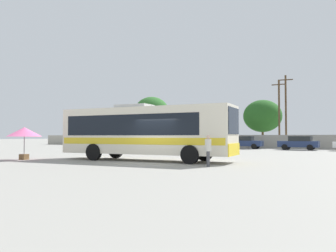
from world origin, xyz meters
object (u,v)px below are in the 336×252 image
at_px(parked_car_third_dark_blue, 299,143).
at_px(coach_bus_cream_yellow, 144,130).
at_px(utility_pole_far, 279,112).
at_px(vendor_umbrella_near_gate_pink, 24,132).
at_px(parked_car_leftmost_maroon, 197,142).
at_px(roadside_tree_left, 152,111).
at_px(parked_car_second_dark_blue, 245,142).
at_px(roadside_tree_midleft, 215,116).
at_px(attendant_by_bus_door, 208,149).
at_px(utility_pole_near, 286,110).
at_px(roadside_tree_midright, 263,116).

bearing_deg(parked_car_third_dark_blue, coach_bus_cream_yellow, -105.31).
bearing_deg(coach_bus_cream_yellow, utility_pole_far, 83.87).
distance_m(vendor_umbrella_near_gate_pink, parked_car_third_dark_blue, 28.07).
bearing_deg(parked_car_leftmost_maroon, roadside_tree_left, 151.56).
relative_size(vendor_umbrella_near_gate_pink, parked_car_second_dark_blue, 0.52).
relative_size(vendor_umbrella_near_gate_pink, roadside_tree_midleft, 0.35).
height_order(coach_bus_cream_yellow, roadside_tree_left, roadside_tree_left).
bearing_deg(roadside_tree_left, parked_car_leftmost_maroon, -28.44).
relative_size(coach_bus_cream_yellow, attendant_by_bus_door, 7.14).
height_order(utility_pole_near, roadside_tree_midleft, utility_pole_near).
height_order(parked_car_leftmost_maroon, parked_car_second_dark_blue, parked_car_leftmost_maroon).
relative_size(utility_pole_far, roadside_tree_midright, 1.29).
bearing_deg(attendant_by_bus_door, coach_bus_cream_yellow, 160.88).
bearing_deg(roadside_tree_midleft, roadside_tree_left, -168.43).
bearing_deg(vendor_umbrella_near_gate_pink, parked_car_third_dark_blue, 62.31).
relative_size(parked_car_second_dark_blue, roadside_tree_midleft, 0.67).
bearing_deg(vendor_umbrella_near_gate_pink, roadside_tree_midleft, 89.98).
height_order(parked_car_third_dark_blue, roadside_tree_left, roadside_tree_left).
xyz_separation_m(parked_car_third_dark_blue, utility_pole_far, (-3.06, 4.92, 3.76)).
relative_size(coach_bus_cream_yellow, parked_car_leftmost_maroon, 2.46).
bearing_deg(utility_pole_far, roadside_tree_midright, 124.47).
bearing_deg(attendant_by_bus_door, parked_car_third_dark_blue, 87.96).
height_order(attendant_by_bus_door, utility_pole_far, utility_pole_far).
distance_m(attendant_by_bus_door, vendor_umbrella_near_gate_pink, 12.33).
xyz_separation_m(vendor_umbrella_near_gate_pink, utility_pole_near, (10.66, 30.56, 3.14)).
relative_size(coach_bus_cream_yellow, roadside_tree_midleft, 1.81).
bearing_deg(attendant_by_bus_door, roadside_tree_midright, 99.52).
relative_size(vendor_umbrella_near_gate_pink, roadside_tree_midright, 0.32).
relative_size(parked_car_third_dark_blue, roadside_tree_midleft, 0.67).
xyz_separation_m(coach_bus_cream_yellow, parked_car_second_dark_blue, (-0.39, 22.24, -1.08)).
xyz_separation_m(utility_pole_near, utility_pole_far, (-0.68, -0.80, -0.34)).
height_order(vendor_umbrella_near_gate_pink, roadside_tree_left, roadside_tree_left).
bearing_deg(utility_pole_near, parked_car_leftmost_maroon, -150.69).
bearing_deg(parked_car_second_dark_blue, utility_pole_near, 52.17).
bearing_deg(roadside_tree_midleft, parked_car_second_dark_blue, -47.76).
bearing_deg(roadside_tree_left, utility_pole_near, -0.75).
bearing_deg(vendor_umbrella_near_gate_pink, attendant_by_bus_door, 7.05).
xyz_separation_m(attendant_by_bus_door, utility_pole_near, (-1.54, 29.05, 4.01)).
bearing_deg(roadside_tree_midright, roadside_tree_left, -167.37).
bearing_deg(parked_car_second_dark_blue, roadside_tree_midright, 90.51).
bearing_deg(vendor_umbrella_near_gate_pink, parked_car_second_dark_blue, 75.20).
xyz_separation_m(vendor_umbrella_near_gate_pink, parked_car_second_dark_blue, (6.74, 25.50, -0.96)).
bearing_deg(parked_car_leftmost_maroon, parked_car_third_dark_blue, -0.55).
bearing_deg(roadside_tree_left, vendor_umbrella_near_gate_pink, -71.76).
distance_m(parked_car_second_dark_blue, roadside_tree_midleft, 10.67).
bearing_deg(vendor_umbrella_near_gate_pink, parked_car_leftmost_maroon, 88.43).
height_order(parked_car_leftmost_maroon, utility_pole_far, utility_pole_far).
relative_size(parked_car_leftmost_maroon, parked_car_third_dark_blue, 1.10).
distance_m(attendant_by_bus_door, utility_pole_near, 29.36).
height_order(parked_car_second_dark_blue, roadside_tree_midright, roadside_tree_midright).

